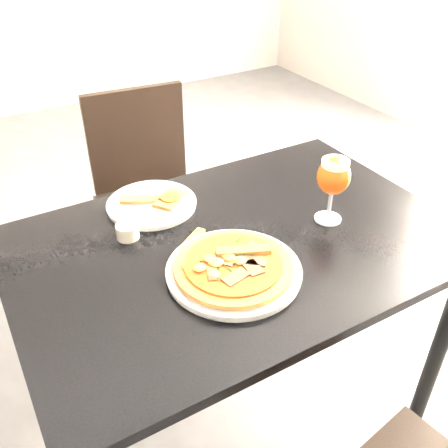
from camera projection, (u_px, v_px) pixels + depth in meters
ground at (201, 365)px, 1.94m from camera, size 6.00×6.00×0.00m
dining_table at (237, 266)px, 1.40m from camera, size 1.21×0.81×0.75m
chair_far at (150, 195)px, 2.03m from camera, size 0.46×0.46×0.90m
plate_main at (234, 271)px, 1.23m from camera, size 0.44×0.44×0.02m
pizza at (234, 265)px, 1.22m from camera, size 0.29×0.29×0.03m
plate_second at (152, 204)px, 1.49m from camera, size 0.34×0.34×0.01m
crust_scraps at (161, 199)px, 1.49m from camera, size 0.20×0.14×0.01m
loose_crust at (192, 240)px, 1.35m from camera, size 0.10×0.08×0.01m
sauce_cup at (127, 231)px, 1.35m from camera, size 0.06×0.06×0.04m
beer_glass at (334, 177)px, 1.36m from camera, size 0.09×0.09×0.19m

